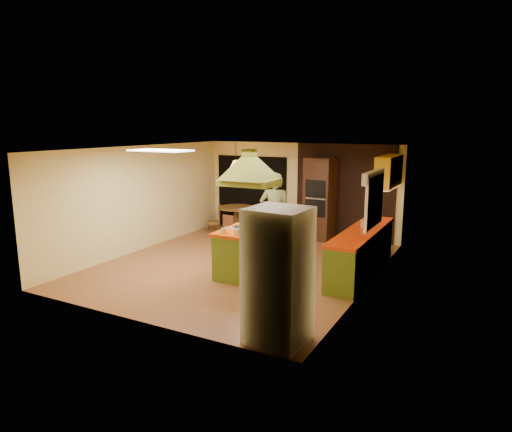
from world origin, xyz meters
The scene contains 21 objects.
ground centered at (0.00, 0.00, 0.00)m, with size 6.50×6.50×0.00m, color #995932.
room_walls centered at (0.00, 0.00, 1.25)m, with size 5.50×6.50×6.50m.
ceiling_plane centered at (0.00, 0.00, 2.50)m, with size 6.50×6.50×0.00m, color silver.
brick_panel centered at (1.25, 3.23, 1.25)m, with size 2.64×0.03×2.50m, color #381E14.
nook_opening centered at (-1.50, 3.23, 1.05)m, with size 2.20×0.03×2.10m, color black.
right_counter centered at (2.45, 0.60, 0.46)m, with size 0.62×3.05×0.92m.
upper_cabinets centered at (2.57, 2.20, 1.95)m, with size 0.34×1.40×0.70m, color yellow.
window_right centered at (2.70, 0.40, 1.77)m, with size 0.12×1.35×1.06m.
fluor_panel centered at (-1.10, -1.20, 2.48)m, with size 1.20×0.60×0.03m, color white.
kitchen_island centered at (0.35, -0.27, 0.48)m, with size 0.82×1.92×0.96m.
range_hood centered at (0.35, -0.27, 2.25)m, with size 1.11×0.81×0.80m.
man centered at (0.30, 1.03, 0.96)m, with size 0.70×0.46×1.92m, color brown.
refrigerator centered at (2.21, -2.83, 0.95)m, with size 0.78×0.74×1.90m, color white.
wall_oven centered at (0.67, 2.95, 1.07)m, with size 0.75×0.64×2.15m.
dining_table centered at (-1.63, 2.57, 0.51)m, with size 0.98×0.98×0.73m.
chair_left centered at (-2.33, 2.47, 0.37)m, with size 0.40×0.40×0.74m, color brown, non-canonical shape.
chair_near centered at (-1.38, 1.92, 0.33)m, with size 0.36×0.36×0.65m, color brown, non-canonical shape.
pendant_lamp centered at (-1.63, 2.57, 1.90)m, with size 0.37×0.37×0.24m, color #FF9E3F.
canister_large centered at (2.40, 1.51, 1.02)m, with size 0.14×0.14×0.20m, color beige.
canister_medium centered at (2.40, 1.15, 1.01)m, with size 0.13×0.13×0.18m, color beige.
canister_small centered at (2.40, 0.86, 0.99)m, with size 0.11×0.11×0.15m, color beige.
Camera 1 is at (4.73, -8.21, 2.98)m, focal length 32.00 mm.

